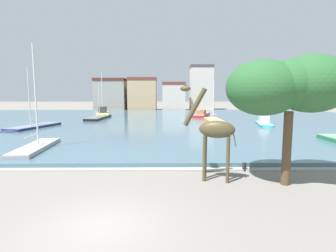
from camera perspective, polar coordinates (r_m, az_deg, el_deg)
name	(u,v)px	position (r m, az deg, el deg)	size (l,w,h in m)	color
ground_plane	(101,227)	(10.16, -14.34, -20.30)	(300.00, 300.00, 0.00)	gray
harbor_water	(151,121)	(43.51, -3.64, 1.10)	(82.08, 54.85, 0.38)	#476675
quay_edge_coping	(128,170)	(16.36, -8.69, -9.30)	(82.08, 0.50, 0.12)	#ADA89E
giraffe_statue	(214,131)	(14.07, 9.86, -1.10)	(2.94, 1.23, 5.23)	#4C4228
sailboat_grey	(39,147)	(23.45, -26.00, -4.15)	(2.27, 7.85, 8.43)	#939399
sailboat_red	(202,115)	(51.47, 7.44, 2.36)	(4.67, 9.80, 6.36)	red
sailboat_navy	(30,128)	(36.87, -27.68, -0.46)	(4.34, 9.10, 7.91)	navy
sailboat_yellow	(103,114)	(53.02, -13.93, 2.49)	(3.95, 9.33, 8.93)	gold
sailboat_orange	(213,121)	(41.82, 9.69, 1.06)	(2.27, 8.55, 6.55)	orange
sailboat_black	(100,118)	(47.30, -14.46, 1.63)	(2.76, 9.84, 5.91)	black
sailboat_teal	(265,124)	(38.28, 20.13, 0.44)	(3.08, 7.19, 7.54)	teal
shade_tree	(289,86)	(14.44, 24.58, 7.91)	(6.02, 3.91, 6.53)	brown
mooring_bollard	(244,167)	(16.70, 16.16, -8.48)	(0.24, 0.24, 0.50)	#232326
townhouse_narrow_midrow	(111,94)	(77.30, -12.16, 6.69)	(8.56, 8.11, 8.89)	gray
townhouse_wide_warehouse	(143,94)	(75.03, -5.51, 6.88)	(7.80, 7.19, 9.06)	tan
townhouse_corner_house	(174,96)	(74.59, 1.21, 6.43)	(6.32, 6.76, 7.82)	beige
townhouse_end_terrace	(201,88)	(77.26, 7.20, 8.21)	(6.41, 5.16, 12.72)	beige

